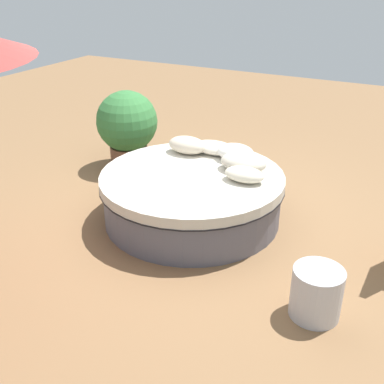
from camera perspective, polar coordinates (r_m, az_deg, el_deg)
name	(u,v)px	position (r m, az deg, el deg)	size (l,w,h in m)	color
ground_plane	(192,218)	(5.53, 0.00, -3.16)	(16.00, 16.00, 0.00)	olive
round_bed	(192,196)	(5.39, 0.00, -0.47)	(2.10, 2.10, 0.57)	#595966
throw_pillow_0	(244,174)	(5.10, 6.43, 2.15)	(0.45, 0.28, 0.16)	beige
throw_pillow_1	(243,162)	(5.36, 6.31, 3.63)	(0.54, 0.38, 0.20)	beige
throw_pillow_2	(235,152)	(5.64, 5.34, 4.86)	(0.46, 0.33, 0.20)	white
throw_pillow_3	(214,148)	(5.83, 2.68, 5.44)	(0.56, 0.32, 0.15)	silver
throw_pillow_4	(187,145)	(5.83, -0.58, 5.76)	(0.50, 0.31, 0.21)	beige
planter	(127,126)	(6.79, -7.93, 8.04)	(0.87, 0.87, 1.12)	brown
side_table	(316,293)	(4.13, 14.97, -11.84)	(0.43, 0.43, 0.45)	#B7B7BC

